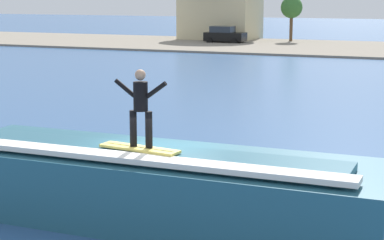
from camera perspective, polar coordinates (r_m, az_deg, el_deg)
ground_plane at (r=16.19m, az=-2.74°, el=-7.92°), size 260.00×260.00×0.00m
wave_crest at (r=15.41m, az=-3.05°, el=-5.65°), size 10.50×3.20×1.77m
surfboard at (r=14.83m, az=-4.53°, el=-2.45°), size 1.96×0.68×0.06m
surfer at (r=14.64m, az=-4.42°, el=1.38°), size 1.27×0.32×1.73m
car_near_shore at (r=70.08m, az=2.81°, el=7.29°), size 4.20×2.29×1.86m
house_with_chimney at (r=75.92m, az=2.49°, el=10.09°), size 9.89×9.89×8.31m
tree_tall_bare at (r=72.41m, az=8.53°, el=9.48°), size 2.31×2.31×4.91m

